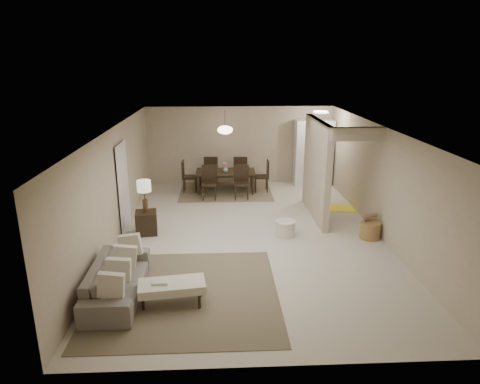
{
  "coord_description": "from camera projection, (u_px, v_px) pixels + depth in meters",
  "views": [
    {
      "loc": [
        -0.66,
        -9.23,
        3.92
      ],
      "look_at": [
        -0.21,
        0.0,
        1.05
      ],
      "focal_mm": 32.0,
      "sensor_mm": 36.0,
      "label": 1
    }
  ],
  "objects": [
    {
      "name": "ceiling",
      "position": [
        250.0,
        128.0,
        9.26
      ],
      "size": [
        9.0,
        9.0,
        0.0
      ],
      "primitive_type": "plane",
      "rotation": [
        3.14,
        0.0,
        0.0
      ],
      "color": "white",
      "rests_on": "back_wall"
    },
    {
      "name": "back_wall",
      "position": [
        240.0,
        145.0,
        13.92
      ],
      "size": [
        6.0,
        0.0,
        6.0
      ],
      "primitive_type": "plane",
      "rotation": [
        1.57,
        0.0,
        0.0
      ],
      "color": "tan",
      "rests_on": "floor"
    },
    {
      "name": "dining_chairs",
      "position": [
        226.0,
        176.0,
        13.13
      ],
      "size": [
        2.65,
        1.94,
        0.98
      ],
      "color": "black",
      "rests_on": "dining_rug"
    },
    {
      "name": "wicker_basket",
      "position": [
        370.0,
        230.0,
        9.75
      ],
      "size": [
        0.59,
        0.59,
        0.39
      ],
      "primitive_type": "cylinder",
      "rotation": [
        0.0,
        0.0,
        0.37
      ],
      "color": "olive",
      "rests_on": "floor"
    },
    {
      "name": "flush_light",
      "position": [
        321.0,
        112.0,
        12.43
      ],
      "size": [
        0.44,
        0.44,
        0.05
      ],
      "primitive_type": "cylinder",
      "color": "white",
      "rests_on": "ceiling"
    },
    {
      "name": "round_pouf",
      "position": [
        285.0,
        229.0,
        9.89
      ],
      "size": [
        0.46,
        0.46,
        0.36
      ],
      "primitive_type": "cylinder",
      "color": "beige",
      "rests_on": "floor"
    },
    {
      "name": "side_table",
      "position": [
        146.0,
        223.0,
        10.01
      ],
      "size": [
        0.55,
        0.55,
        0.53
      ],
      "primitive_type": "cube",
      "rotation": [
        0.0,
        0.0,
        0.14
      ],
      "color": "black",
      "rests_on": "floor"
    },
    {
      "name": "pendant_light",
      "position": [
        225.0,
        130.0,
        12.7
      ],
      "size": [
        0.46,
        0.46,
        0.71
      ],
      "color": "#4B3620",
      "rests_on": "ceiling"
    },
    {
      "name": "living_rug",
      "position": [
        186.0,
        293.0,
        7.48
      ],
      "size": [
        3.2,
        3.2,
        0.01
      ],
      "primitive_type": "cube",
      "color": "brown",
      "rests_on": "floor"
    },
    {
      "name": "right_wall",
      "position": [
        380.0,
        182.0,
        9.77
      ],
      "size": [
        0.0,
        9.0,
        9.0
      ],
      "primitive_type": "plane",
      "rotation": [
        1.57,
        0.0,
        -1.57
      ],
      "color": "tan",
      "rests_on": "floor"
    },
    {
      "name": "ottoman_bench",
      "position": [
        172.0,
        287.0,
        7.09
      ],
      "size": [
        1.16,
        0.65,
        0.39
      ],
      "rotation": [
        0.0,
        0.0,
        0.13
      ],
      "color": "beige",
      "rests_on": "living_rug"
    },
    {
      "name": "yellow_mat",
      "position": [
        343.0,
        208.0,
        11.76
      ],
      "size": [
        1.08,
        0.78,
        0.01
      ],
      "primitive_type": "cube",
      "rotation": [
        0.0,
        0.0,
        -0.2
      ],
      "color": "#FFF428",
      "rests_on": "floor"
    },
    {
      "name": "dining_table",
      "position": [
        226.0,
        182.0,
        13.18
      ],
      "size": [
        1.83,
        1.05,
        0.64
      ],
      "primitive_type": "imported",
      "rotation": [
        0.0,
        0.0,
        -0.02
      ],
      "color": "black",
      "rests_on": "dining_rug"
    },
    {
      "name": "left_wall",
      "position": [
        115.0,
        185.0,
        9.49
      ],
      "size": [
        0.0,
        9.0,
        9.0
      ],
      "primitive_type": "plane",
      "rotation": [
        1.57,
        0.0,
        1.57
      ],
      "color": "tan",
      "rests_on": "floor"
    },
    {
      "name": "sofa",
      "position": [
        117.0,
        280.0,
        7.33
      ],
      "size": [
        2.11,
        0.84,
        0.61
      ],
      "primitive_type": "imported",
      "rotation": [
        0.0,
        0.0,
        1.58
      ],
      "color": "slate",
      "rests_on": "floor"
    },
    {
      "name": "dining_rug",
      "position": [
        226.0,
        191.0,
        13.27
      ],
      "size": [
        2.8,
        2.1,
        0.01
      ],
      "primitive_type": "cube",
      "color": "brown",
      "rests_on": "floor"
    },
    {
      "name": "doorway",
      "position": [
        123.0,
        187.0,
        10.13
      ],
      "size": [
        0.04,
        0.9,
        2.04
      ],
      "primitive_type": "cube",
      "color": "black",
      "rests_on": "floor"
    },
    {
      "name": "partition",
      "position": [
        316.0,
        169.0,
        10.9
      ],
      "size": [
        0.15,
        2.5,
        2.5
      ],
      "primitive_type": "cube",
      "color": "tan",
      "rests_on": "floor"
    },
    {
      "name": "floor",
      "position": [
        249.0,
        235.0,
        10.0
      ],
      "size": [
        9.0,
        9.0,
        0.0
      ],
      "primitive_type": "plane",
      "color": "beige",
      "rests_on": "ground"
    },
    {
      "name": "vase",
      "position": [
        225.0,
        169.0,
        13.06
      ],
      "size": [
        0.15,
        0.15,
        0.16
      ],
      "primitive_type": "imported",
      "rotation": [
        0.0,
        0.0,
        -0.0
      ],
      "color": "white",
      "rests_on": "dining_table"
    },
    {
      "name": "pantry_cabinet",
      "position": [
        313.0,
        153.0,
        13.75
      ],
      "size": [
        1.2,
        0.55,
        2.1
      ],
      "primitive_type": "cube",
      "color": "white",
      "rests_on": "floor"
    },
    {
      "name": "table_lamp",
      "position": [
        144.0,
        189.0,
        9.76
      ],
      "size": [
        0.32,
        0.32,
        0.76
      ],
      "color": "#4B3620",
      "rests_on": "side_table"
    }
  ]
}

